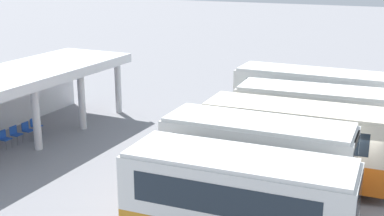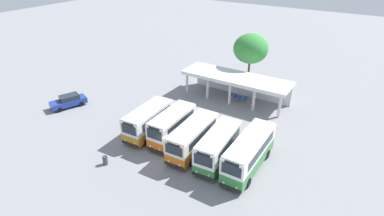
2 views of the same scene
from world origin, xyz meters
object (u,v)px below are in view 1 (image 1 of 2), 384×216
object	(u,v)px
city_bus_fourth_amber	(315,119)
waiting_chair_end_by_column	(4,138)
city_bus_nearest_orange	(238,202)
waiting_chair_fourth_seat	(35,125)
city_bus_second_in_row	(257,162)
waiting_chair_second_from_end	(15,133)
city_bus_middle_cream	(296,140)
city_bus_fifth_blue	(317,100)
waiting_chair_middle_seat	(27,129)

from	to	relation	value
city_bus_fourth_amber	waiting_chair_end_by_column	size ratio (longest dim) A/B	8.14
city_bus_nearest_orange	city_bus_fourth_amber	size ratio (longest dim) A/B	0.97
city_bus_fourth_amber	waiting_chair_fourth_seat	bearing A→B (deg)	102.31
city_bus_second_in_row	waiting_chair_second_from_end	size ratio (longest dim) A/B	7.67
city_bus_nearest_orange	city_bus_middle_cream	bearing A→B (deg)	-1.67
waiting_chair_end_by_column	waiting_chair_second_from_end	size ratio (longest dim) A/B	1.00
waiting_chair_end_by_column	city_bus_nearest_orange	bearing A→B (deg)	-106.44
waiting_chair_end_by_column	waiting_chair_second_from_end	distance (m)	0.72
city_bus_fifth_blue	waiting_chair_end_by_column	distance (m)	15.14
city_bus_second_in_row	city_bus_fourth_amber	distance (m)	5.99
city_bus_fifth_blue	waiting_chair_middle_seat	bearing A→B (deg)	117.49
city_bus_second_in_row	city_bus_middle_cream	world-z (taller)	city_bus_second_in_row
city_bus_second_in_row	city_bus_middle_cream	size ratio (longest dim) A/B	0.89
city_bus_nearest_orange	waiting_chair_second_from_end	xyz separation A→B (m)	(4.57, 13.06, -1.23)
waiting_chair_end_by_column	waiting_chair_middle_seat	xyz separation A→B (m)	(1.44, -0.07, 0.00)
city_bus_fourth_amber	city_bus_fifth_blue	bearing A→B (deg)	10.65
city_bus_fifth_blue	waiting_chair_second_from_end	xyz separation A→B (m)	(-7.32, 12.77, -1.32)
city_bus_fourth_amber	waiting_chair_second_from_end	bearing A→B (deg)	108.08
city_bus_fifth_blue	waiting_chair_second_from_end	distance (m)	14.78
city_bus_fifth_blue	waiting_chair_fourth_seat	distance (m)	14.15
city_bus_second_in_row	waiting_chair_second_from_end	distance (m)	12.81
city_bus_second_in_row	waiting_chair_fourth_seat	size ratio (longest dim) A/B	7.67
waiting_chair_middle_seat	city_bus_middle_cream	bearing A→B (deg)	-87.14
city_bus_middle_cream	waiting_chair_middle_seat	xyz separation A→B (m)	(-0.66, 13.16, -1.22)
city_bus_nearest_orange	city_bus_fifth_blue	distance (m)	11.90
city_bus_nearest_orange	waiting_chair_second_from_end	size ratio (longest dim) A/B	7.94
waiting_chair_second_from_end	waiting_chair_middle_seat	xyz separation A→B (m)	(0.72, -0.07, 0.00)
city_bus_middle_cream	city_bus_fourth_amber	size ratio (longest dim) A/B	1.06
city_bus_fourth_amber	waiting_chair_fourth_seat	xyz separation A→B (m)	(-2.91, 13.36, -1.24)
city_bus_middle_cream	waiting_chair_middle_seat	distance (m)	13.24
waiting_chair_fourth_seat	waiting_chair_middle_seat	bearing A→B (deg)	-171.60
waiting_chair_middle_seat	city_bus_fifth_blue	bearing A→B (deg)	-62.51
waiting_chair_end_by_column	waiting_chair_middle_seat	size ratio (longest dim) A/B	1.00
waiting_chair_end_by_column	city_bus_fifth_blue	bearing A→B (deg)	-57.79
city_bus_fourth_amber	waiting_chair_fourth_seat	world-z (taller)	city_bus_fourth_amber
city_bus_fourth_amber	waiting_chair_end_by_column	world-z (taller)	city_bus_fourth_amber
city_bus_second_in_row	waiting_chair_middle_seat	xyz separation A→B (m)	(2.32, 12.57, -1.31)
city_bus_fourth_amber	waiting_chair_middle_seat	distance (m)	13.80
city_bus_second_in_row	city_bus_fifth_blue	bearing A→B (deg)	-0.76
waiting_chair_end_by_column	waiting_chair_middle_seat	distance (m)	1.44
waiting_chair_middle_seat	city_bus_fourth_amber	bearing A→B (deg)	-74.67
city_bus_fifth_blue	waiting_chair_middle_seat	size ratio (longest dim) A/B	9.42
waiting_chair_second_from_end	waiting_chair_fourth_seat	distance (m)	1.44
waiting_chair_second_from_end	city_bus_fourth_amber	bearing A→B (deg)	-71.92
city_bus_nearest_orange	city_bus_fifth_blue	world-z (taller)	city_bus_fifth_blue
city_bus_middle_cream	city_bus_fifth_blue	size ratio (longest dim) A/B	0.91
waiting_chair_end_by_column	city_bus_fourth_amber	bearing A→B (deg)	-69.17
city_bus_fourth_amber	city_bus_fifth_blue	xyz separation A→B (m)	(2.97, 0.56, 0.08)
waiting_chair_second_from_end	waiting_chair_middle_seat	bearing A→B (deg)	-5.69
waiting_chair_second_from_end	waiting_chair_fourth_seat	size ratio (longest dim) A/B	1.00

